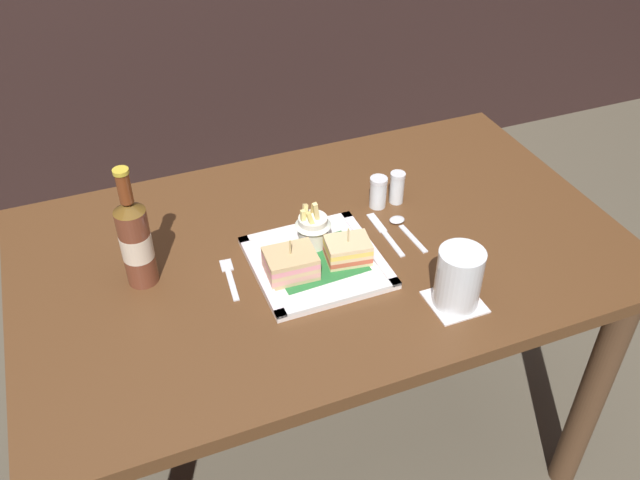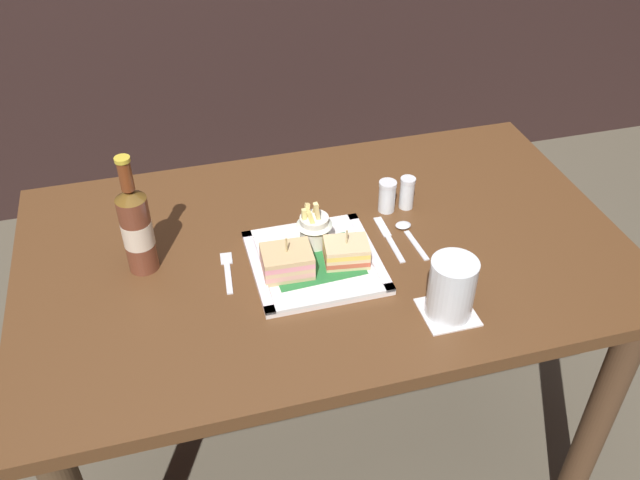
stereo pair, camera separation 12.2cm
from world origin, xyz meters
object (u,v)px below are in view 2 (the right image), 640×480
Objects in this scene: water_glass at (451,291)px; spoon at (407,231)px; sandwich_half_left at (287,262)px; fork at (227,270)px; square_plate at (315,262)px; salt_shaker at (387,198)px; dining_table at (325,286)px; beer_bottle at (137,228)px; fries_cup at (314,226)px; knife at (388,237)px; sandwich_half_right at (346,252)px; pepper_shaker at (407,194)px.

spoon is at bearing 86.58° from water_glass.
sandwich_half_left is 0.13m from fork.
square_plate reaches higher than fork.
dining_table is at bearing -152.45° from salt_shaker.
beer_bottle reaches higher than spoon.
dining_table is 4.92× the size of beer_bottle.
fries_cup reaches higher than knife.
sandwich_half_right is (0.02, -0.07, 0.15)m from dining_table.
knife is at bearing -171.49° from spoon.
water_glass is 1.61× the size of salt_shaker.
salt_shaker reaches higher than fork.
sandwich_half_right is 0.25m from pepper_shaker.
sandwich_half_left is 0.30m from beer_bottle.
spoon is (0.22, 0.05, -0.00)m from square_plate.
knife is at bearing -3.82° from dining_table.
dining_table is 4.97× the size of square_plate.
beer_bottle is at bearing 161.09° from fork.
salt_shaker is 0.05m from pepper_shaker.
water_glass is 1.58× the size of pepper_shaker.
water_glass reaches higher than dining_table.
fries_cup is 0.32m from water_glass.
spoon is (0.21, 0.00, -0.05)m from fries_cup.
square_plate is 2.51× the size of sandwich_half_left.
spoon is (0.05, 0.01, 0.00)m from knife.
fries_cup is at bearing 127.13° from water_glass.
water_glass reaches higher than square_plate.
square_plate reaches higher than knife.
knife is 1.20× the size of spoon.
salt_shaker is at bearing 34.86° from square_plate.
knife is (0.24, 0.06, -0.03)m from sandwich_half_left.
water_glass is 0.35m from salt_shaker.
water_glass is 0.75× the size of knife.
knife is (0.14, -0.01, 0.12)m from dining_table.
beer_bottle is 0.62m from water_glass.
water_glass reaches higher than salt_shaker.
beer_bottle is at bearing 159.60° from sandwich_half_left.
sandwich_half_left reaches higher than sandwich_half_right.
water_glass is (0.19, -0.25, -0.00)m from fries_cup.
water_glass is at bearing -44.39° from square_plate.
square_plate is at bearing -165.33° from knife.
sandwich_half_right is 0.09m from fries_cup.
sandwich_half_left reaches higher than pepper_shaker.
fries_cup is 0.71× the size of knife.
salt_shaker is (0.38, 0.11, 0.03)m from fork.
sandwich_half_right is at bearing -132.01° from salt_shaker.
water_glass reaches higher than fork.
spoon is at bearing -109.73° from pepper_shaker.
spoon is 1.78× the size of salt_shaker.
dining_table is 0.18m from fries_cup.
pepper_shaker is (0.08, 0.10, 0.03)m from knife.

